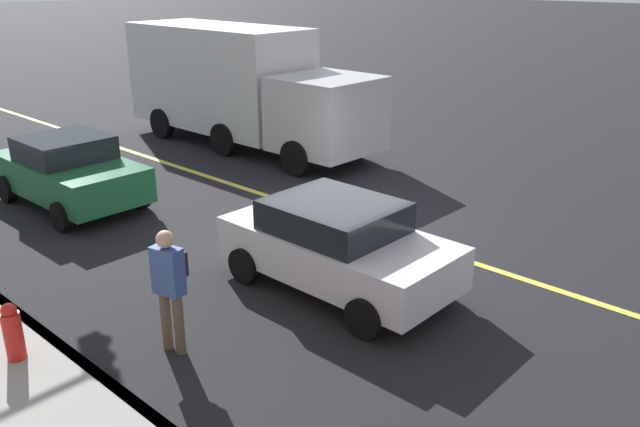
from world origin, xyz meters
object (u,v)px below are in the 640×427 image
at_px(fire_hydrant, 14,336).
at_px(car_green, 69,171).
at_px(truck_white, 239,84).
at_px(car_white, 337,244).
at_px(pedestrian_with_backpack, 170,281).

bearing_deg(fire_hydrant, car_green, -33.67).
distance_m(car_green, truck_white, 6.22).
relative_size(car_white, pedestrian_with_backpack, 2.18).
relative_size(car_green, car_white, 0.99).
height_order(car_green, pedestrian_with_backpack, pedestrian_with_backpack).
xyz_separation_m(truck_white, fire_hydrant, (-6.66, 9.56, -1.30)).
distance_m(truck_white, fire_hydrant, 11.73).
relative_size(pedestrian_with_backpack, fire_hydrant, 1.87).
height_order(car_green, car_white, car_green).
bearing_deg(pedestrian_with_backpack, truck_white, -45.44).
bearing_deg(car_white, pedestrian_with_backpack, 82.38).
distance_m(car_green, fire_hydrant, 6.44).
xyz_separation_m(car_white, truck_white, (8.19, -5.04, 1.00)).
xyz_separation_m(pedestrian_with_backpack, fire_hydrant, (1.15, 1.64, -0.57)).
bearing_deg(truck_white, pedestrian_with_backpack, 134.56).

